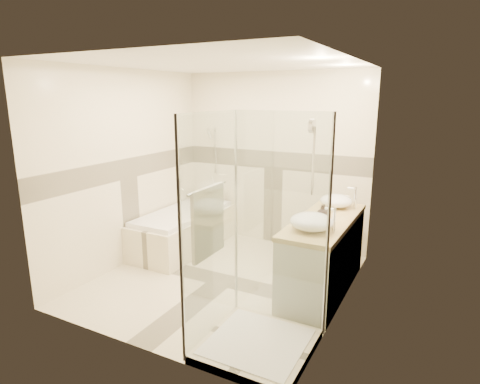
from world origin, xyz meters
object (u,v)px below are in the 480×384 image
at_px(bathtub, 184,228).
at_px(amenity_bottle_a, 324,211).
at_px(shower_enclosure, 250,290).
at_px(vessel_sink_near, 336,201).
at_px(amenity_bottle_b, 322,212).
at_px(vanity, 323,255).
at_px(vessel_sink_far, 312,222).

xyz_separation_m(bathtub, amenity_bottle_a, (2.13, -0.34, 0.62)).
bearing_deg(amenity_bottle_a, shower_enclosure, -101.98).
distance_m(vessel_sink_near, amenity_bottle_b, 0.59).
relative_size(bathtub, amenity_bottle_b, 10.18).
xyz_separation_m(amenity_bottle_a, amenity_bottle_b, (0.00, -0.06, 0.00)).
xyz_separation_m(vanity, amenity_bottle_a, (-0.02, 0.01, 0.50)).
distance_m(vessel_sink_far, amenity_bottle_a, 0.44).
bearing_deg(amenity_bottle_b, bathtub, 169.37).
distance_m(shower_enclosure, amenity_bottle_a, 1.38).
relative_size(bathtub, vessel_sink_near, 4.41).
bearing_deg(amenity_bottle_a, bathtub, 171.06).
distance_m(bathtub, amenity_bottle_a, 2.24).
relative_size(vanity, vessel_sink_far, 3.74).
relative_size(vanity, vessel_sink_near, 4.20).
height_order(bathtub, amenity_bottle_a, amenity_bottle_a).
relative_size(amenity_bottle_a, amenity_bottle_b, 0.95).
bearing_deg(vessel_sink_far, vessel_sink_near, 90.00).
height_order(shower_enclosure, vessel_sink_near, shower_enclosure).
distance_m(bathtub, vessel_sink_near, 2.23).
distance_m(shower_enclosure, vessel_sink_near, 1.88).
relative_size(vessel_sink_near, amenity_bottle_b, 2.31).
distance_m(amenity_bottle_a, amenity_bottle_b, 0.06).
height_order(vanity, vessel_sink_near, vessel_sink_near).
bearing_deg(vanity, vessel_sink_far, -92.68).
relative_size(bathtub, vanity, 1.05).
distance_m(vanity, vessel_sink_far, 0.67).
bearing_deg(vessel_sink_near, vessel_sink_far, -90.00).
bearing_deg(bathtub, amenity_bottle_b, -10.63).
xyz_separation_m(vanity, vessel_sink_far, (-0.02, -0.43, 0.51)).
relative_size(vessel_sink_near, vessel_sink_far, 0.89).
bearing_deg(vanity, bathtub, 170.75).
height_order(vessel_sink_near, amenity_bottle_b, amenity_bottle_b).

